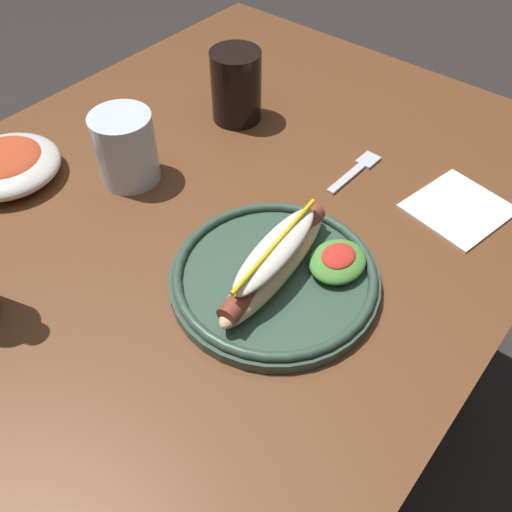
% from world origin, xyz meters
% --- Properties ---
extents(ground_plane, '(8.00, 8.00, 0.00)m').
position_xyz_m(ground_plane, '(0.00, 0.00, 0.00)').
color(ground_plane, '#2D2826').
extents(dining_table, '(1.11, 0.84, 0.74)m').
position_xyz_m(dining_table, '(0.00, 0.00, 0.63)').
color(dining_table, brown).
rests_on(dining_table, ground_plane).
extents(hot_dog_plate, '(0.26, 0.26, 0.08)m').
position_xyz_m(hot_dog_plate, '(-0.05, -0.17, 0.76)').
color(hot_dog_plate, '#334C3D').
rests_on(hot_dog_plate, dining_table).
extents(fork, '(0.12, 0.03, 0.00)m').
position_xyz_m(fork, '(0.21, -0.12, 0.74)').
color(fork, silver).
rests_on(fork, dining_table).
extents(soda_cup, '(0.08, 0.08, 0.12)m').
position_xyz_m(soda_cup, '(0.20, 0.12, 0.80)').
color(soda_cup, black).
rests_on(soda_cup, dining_table).
extents(water_cup, '(0.09, 0.09, 0.11)m').
position_xyz_m(water_cup, '(-0.03, 0.13, 0.79)').
color(water_cup, silver).
rests_on(water_cup, dining_table).
extents(side_bowl, '(0.16, 0.16, 0.05)m').
position_xyz_m(side_bowl, '(-0.14, 0.28, 0.76)').
color(side_bowl, silver).
rests_on(side_bowl, dining_table).
extents(napkin, '(0.15, 0.14, 0.00)m').
position_xyz_m(napkin, '(0.22, -0.28, 0.74)').
color(napkin, white).
rests_on(napkin, dining_table).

